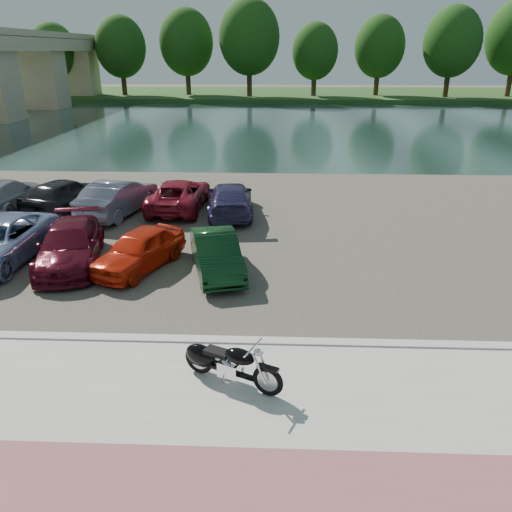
{
  "coord_description": "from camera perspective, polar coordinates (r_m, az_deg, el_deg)",
  "views": [
    {
      "loc": [
        0.84,
        -8.32,
        6.59
      ],
      "look_at": [
        0.31,
        4.95,
        1.1
      ],
      "focal_mm": 35.0,
      "sensor_mm": 36.0,
      "label": 1
    }
  ],
  "objects": [
    {
      "name": "promenade",
      "position": [
        9.85,
        -3.38,
        -19.19
      ],
      "size": [
        60.0,
        6.0,
        0.1
      ],
      "primitive_type": "cube",
      "color": "#B5B3AB",
      "rests_on": "ground"
    },
    {
      "name": "car_8",
      "position": [
        23.47,
        -21.02,
        6.61
      ],
      "size": [
        3.02,
        4.61,
        1.46
      ],
      "primitive_type": "imported",
      "rotation": [
        0.0,
        0.0,
        2.81
      ],
      "color": "black",
      "rests_on": "parking_lot"
    },
    {
      "name": "car_9",
      "position": [
        22.21,
        -15.48,
        6.5
      ],
      "size": [
        2.59,
        4.78,
        1.5
      ],
      "primitive_type": "imported",
      "rotation": [
        0.0,
        0.0,
        2.91
      ],
      "color": "slate",
      "rests_on": "parking_lot"
    },
    {
      "name": "car_3",
      "position": [
        17.37,
        -20.5,
        1.17
      ],
      "size": [
        2.82,
        4.85,
        1.32
      ],
      "primitive_type": "imported",
      "rotation": [
        0.0,
        0.0,
        0.22
      ],
      "color": "#4D0B19",
      "rests_on": "parking_lot"
    },
    {
      "name": "car_10",
      "position": [
        22.42,
        -8.78,
        6.97
      ],
      "size": [
        2.37,
        4.82,
        1.32
      ],
      "primitive_type": "imported",
      "rotation": [
        0.0,
        0.0,
        3.1
      ],
      "color": "maroon",
      "rests_on": "parking_lot"
    },
    {
      "name": "parking_lot",
      "position": [
        20.42,
        -0.19,
        3.7
      ],
      "size": [
        60.0,
        18.0,
        0.04
      ],
      "primitive_type": "cube",
      "color": "#403B33",
      "rests_on": "ground"
    },
    {
      "name": "motorcycle",
      "position": [
        10.68,
        -3.77,
        -11.98
      ],
      "size": [
        2.18,
        1.19,
        1.05
      ],
      "rotation": [
        0.0,
        0.0,
        -0.44
      ],
      "color": "black",
      "rests_on": "promenade"
    },
    {
      "name": "far_trees",
      "position": [
        74.2,
        5.45,
        23.08
      ],
      "size": [
        70.25,
        10.68,
        12.52
      ],
      "color": "#352813",
      "rests_on": "far_bank"
    },
    {
      "name": "far_bank",
      "position": [
        80.57,
        1.78,
        17.99
      ],
      "size": [
        120.0,
        24.0,
        0.6
      ],
      "primitive_type": "cube",
      "color": "#214B1B",
      "rests_on": "ground"
    },
    {
      "name": "car_7",
      "position": [
        24.24,
        -26.88,
        6.14
      ],
      "size": [
        2.09,
        5.04,
        1.46
      ],
      "primitive_type": "imported",
      "rotation": [
        0.0,
        0.0,
        3.13
      ],
      "color": "gray",
      "rests_on": "parking_lot"
    },
    {
      "name": "car_4",
      "position": [
        16.42,
        -13.2,
        0.73
      ],
      "size": [
        2.78,
        4.02,
        1.27
      ],
      "primitive_type": "imported",
      "rotation": [
        0.0,
        0.0,
        -0.38
      ],
      "color": "red",
      "rests_on": "parking_lot"
    },
    {
      "name": "car_11",
      "position": [
        21.47,
        -2.96,
        6.55
      ],
      "size": [
        2.28,
        4.77,
        1.34
      ],
      "primitive_type": "imported",
      "rotation": [
        0.0,
        0.0,
        3.23
      ],
      "color": "#2F2B54",
      "rests_on": "parking_lot"
    },
    {
      "name": "car_5",
      "position": [
        15.76,
        -4.56,
        0.31
      ],
      "size": [
        2.26,
        4.02,
        1.25
      ],
      "primitive_type": "imported",
      "rotation": [
        0.0,
        0.0,
        0.26
      ],
      "color": "black",
      "rests_on": "parking_lot"
    },
    {
      "name": "kerb",
      "position": [
        12.23,
        -2.04,
        -9.76
      ],
      "size": [
        60.0,
        0.3,
        0.14
      ],
      "primitive_type": "cube",
      "color": "#B5B3AB",
      "rests_on": "ground"
    },
    {
      "name": "river",
      "position": [
        48.77,
        1.33,
        14.7
      ],
      "size": [
        120.0,
        40.0,
        0.0
      ],
      "primitive_type": "cube",
      "color": "#192D29",
      "rests_on": "ground"
    },
    {
      "name": "ground",
      "position": [
        10.65,
        -2.85,
        -15.82
      ],
      "size": [
        200.0,
        200.0,
        0.0
      ],
      "primitive_type": "plane",
      "color": "#595447",
      "rests_on": "ground"
    },
    {
      "name": "pink_path",
      "position": [
        8.75,
        -4.42,
        -25.44
      ],
      "size": [
        60.0,
        2.0,
        0.01
      ],
      "primitive_type": "cube",
      "color": "#905158",
      "rests_on": "promenade"
    }
  ]
}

